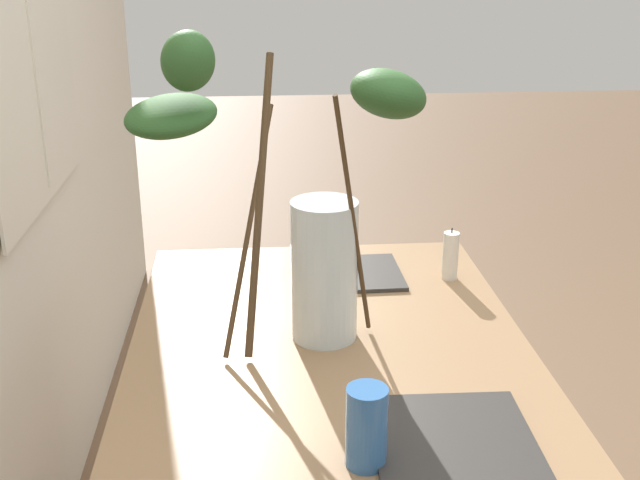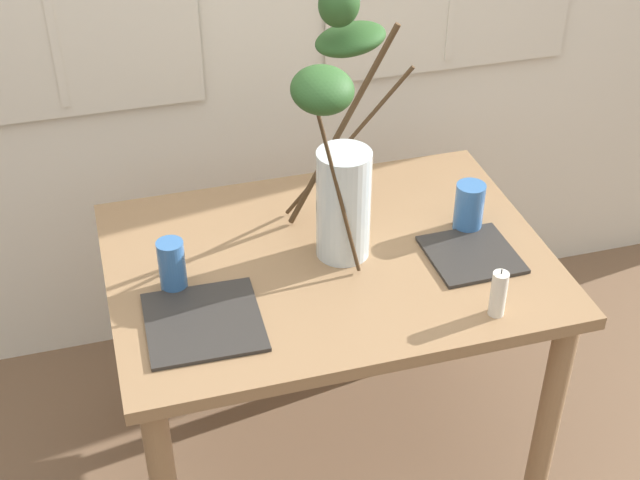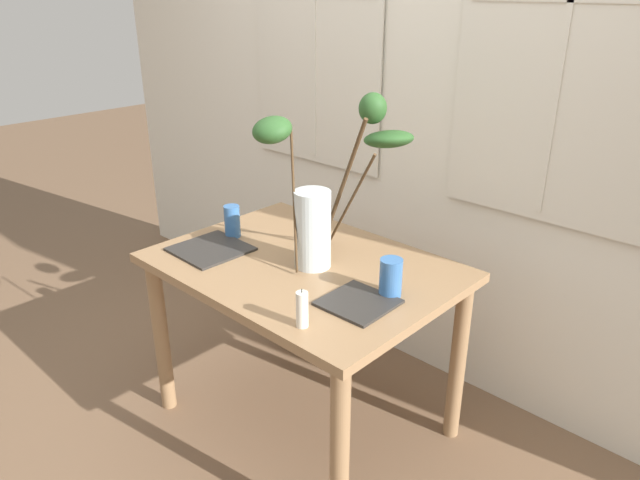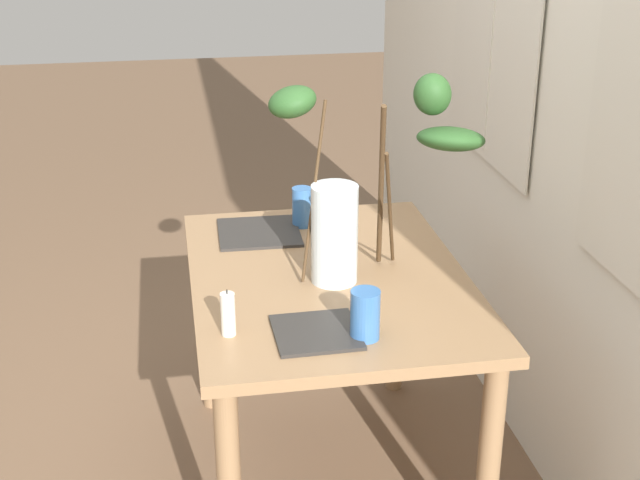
{
  "view_description": "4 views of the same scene",
  "coord_description": "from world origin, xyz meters",
  "px_view_note": "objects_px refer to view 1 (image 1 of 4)",
  "views": [
    {
      "loc": [
        -1.45,
        0.14,
        1.54
      ],
      "look_at": [
        0.02,
        0.02,
        0.98
      ],
      "focal_mm": 44.37,
      "sensor_mm": 36.0,
      "label": 1
    },
    {
      "loc": [
        -0.53,
        -1.8,
        2.14
      ],
      "look_at": [
        -0.02,
        0.0,
        0.81
      ],
      "focal_mm": 50.46,
      "sensor_mm": 36.0,
      "label": 2
    },
    {
      "loc": [
        1.46,
        -1.46,
        1.75
      ],
      "look_at": [
        0.02,
        0.07,
        0.83
      ],
      "focal_mm": 33.26,
      "sensor_mm": 36.0,
      "label": 3
    },
    {
      "loc": [
        2.43,
        -0.45,
        1.92
      ],
      "look_at": [
        -0.02,
        -0.02,
        0.86
      ],
      "focal_mm": 50.47,
      "sensor_mm": 36.0,
      "label": 4
    }
  ],
  "objects_px": {
    "drinking_glass_blue_right": "(306,246)",
    "plate_square_left": "(453,439)",
    "plate_square_right": "(356,273)",
    "pillar_candle": "(450,256)",
    "dining_table": "(330,392)",
    "drinking_glass_blue_left": "(367,427)",
    "vase_with_branches": "(289,205)"
  },
  "relations": [
    {
      "from": "drinking_glass_blue_left",
      "to": "drinking_glass_blue_right",
      "type": "xyz_separation_m",
      "value": [
        0.8,
        0.04,
        -0.0
      ]
    },
    {
      "from": "drinking_glass_blue_left",
      "to": "vase_with_branches",
      "type": "bearing_deg",
      "value": 12.03
    },
    {
      "from": "plate_square_left",
      "to": "plate_square_right",
      "type": "distance_m",
      "value": 0.72
    },
    {
      "from": "plate_square_right",
      "to": "pillar_candle",
      "type": "relative_size",
      "value": 1.69
    },
    {
      "from": "dining_table",
      "to": "vase_with_branches",
      "type": "xyz_separation_m",
      "value": [
        0.06,
        0.08,
        0.4
      ]
    },
    {
      "from": "pillar_candle",
      "to": "plate_square_left",
      "type": "bearing_deg",
      "value": 167.1
    },
    {
      "from": "dining_table",
      "to": "drinking_glass_blue_left",
      "type": "bearing_deg",
      "value": -177.29
    },
    {
      "from": "drinking_glass_blue_right",
      "to": "dining_table",
      "type": "bearing_deg",
      "value": -176.58
    },
    {
      "from": "drinking_glass_blue_right",
      "to": "plate_square_left",
      "type": "bearing_deg",
      "value": -165.44
    },
    {
      "from": "plate_square_left",
      "to": "plate_square_right",
      "type": "xyz_separation_m",
      "value": [
        0.72,
        0.07,
        0.0
      ]
    },
    {
      "from": "vase_with_branches",
      "to": "pillar_candle",
      "type": "relative_size",
      "value": 4.86
    },
    {
      "from": "dining_table",
      "to": "pillar_candle",
      "type": "distance_m",
      "value": 0.49
    },
    {
      "from": "plate_square_right",
      "to": "pillar_candle",
      "type": "height_order",
      "value": "pillar_candle"
    },
    {
      "from": "vase_with_branches",
      "to": "plate_square_right",
      "type": "bearing_deg",
      "value": -30.5
    },
    {
      "from": "plate_square_left",
      "to": "pillar_candle",
      "type": "height_order",
      "value": "pillar_candle"
    },
    {
      "from": "drinking_glass_blue_right",
      "to": "plate_square_left",
      "type": "relative_size",
      "value": 0.5
    },
    {
      "from": "drinking_glass_blue_right",
      "to": "drinking_glass_blue_left",
      "type": "bearing_deg",
      "value": -176.94
    },
    {
      "from": "drinking_glass_blue_right",
      "to": "plate_square_left",
      "type": "distance_m",
      "value": 0.78
    },
    {
      "from": "dining_table",
      "to": "plate_square_left",
      "type": "height_order",
      "value": "plate_square_left"
    },
    {
      "from": "drinking_glass_blue_left",
      "to": "pillar_candle",
      "type": "bearing_deg",
      "value": -23.1
    },
    {
      "from": "drinking_glass_blue_left",
      "to": "drinking_glass_blue_right",
      "type": "relative_size",
      "value": 1.01
    },
    {
      "from": "drinking_glass_blue_left",
      "to": "plate_square_left",
      "type": "bearing_deg",
      "value": -73.29
    },
    {
      "from": "plate_square_right",
      "to": "vase_with_branches",
      "type": "bearing_deg",
      "value": 149.5
    },
    {
      "from": "drinking_glass_blue_left",
      "to": "drinking_glass_blue_right",
      "type": "distance_m",
      "value": 0.8
    },
    {
      "from": "dining_table",
      "to": "vase_with_branches",
      "type": "distance_m",
      "value": 0.42
    },
    {
      "from": "dining_table",
      "to": "drinking_glass_blue_right",
      "type": "relative_size",
      "value": 8.35
    },
    {
      "from": "drinking_glass_blue_right",
      "to": "pillar_candle",
      "type": "bearing_deg",
      "value": -102.52
    },
    {
      "from": "drinking_glass_blue_left",
      "to": "pillar_candle",
      "type": "xyz_separation_m",
      "value": [
        0.72,
        -0.31,
        -0.01
      ]
    },
    {
      "from": "vase_with_branches",
      "to": "drinking_glass_blue_left",
      "type": "relative_size",
      "value": 4.68
    },
    {
      "from": "dining_table",
      "to": "pillar_candle",
      "type": "xyz_separation_m",
      "value": [
        0.32,
        -0.33,
        0.17
      ]
    },
    {
      "from": "pillar_candle",
      "to": "vase_with_branches",
      "type": "bearing_deg",
      "value": 123.02
    },
    {
      "from": "plate_square_left",
      "to": "vase_with_branches",
      "type": "bearing_deg",
      "value": 31.3
    }
  ]
}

